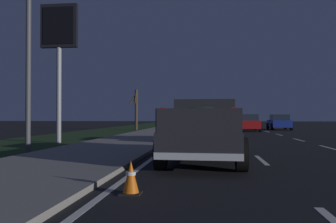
{
  "coord_description": "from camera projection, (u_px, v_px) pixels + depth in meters",
  "views": [
    {
      "loc": [
        -0.13,
        3.35,
        1.35
      ],
      "look_at": [
        11.42,
        4.69,
        1.51
      ],
      "focal_mm": 37.83,
      "sensor_mm": 36.0,
      "label": 1
    }
  ],
  "objects": [
    {
      "name": "bare_tree_far",
      "position": [
        136.0,
        108.0,
        34.93
      ],
      "size": [
        1.85,
        0.91,
        4.0
      ],
      "color": "#423323",
      "rests_on": "ground"
    },
    {
      "name": "lane_markings",
      "position": [
        213.0,
        132.0,
        30.15
      ],
      "size": [
        108.29,
        7.04,
        0.01
      ],
      "color": "silver",
      "rests_on": "ground"
    },
    {
      "name": "street_light_near",
      "position": [
        37.0,
        28.0,
        12.52
      ],
      "size": [
        0.36,
        1.97,
        7.36
      ],
      "color": "#4C4C51",
      "rests_on": "ground"
    },
    {
      "name": "gas_price_sign",
      "position": [
        59.0,
        38.0,
        17.82
      ],
      "size": [
        0.27,
        1.9,
        7.01
      ],
      "color": "#99999E",
      "rests_on": "ground"
    },
    {
      "name": "sedan_blue",
      "position": [
        279.0,
        122.0,
        35.43
      ],
      "size": [
        4.45,
        2.11,
        1.54
      ],
      "color": "navy",
      "rests_on": "ground"
    },
    {
      "name": "pickup_truck",
      "position": [
        204.0,
        129.0,
        10.58
      ],
      "size": [
        5.49,
        2.4,
        1.87
      ],
      "color": "#232328",
      "rests_on": "ground"
    },
    {
      "name": "sedan_tan",
      "position": [
        208.0,
        128.0,
        17.69
      ],
      "size": [
        4.44,
        2.08,
        1.54
      ],
      "color": "#9E845B",
      "rests_on": "ground"
    },
    {
      "name": "traffic_cone_near",
      "position": [
        131.0,
        178.0,
        6.11
      ],
      "size": [
        0.36,
        0.36,
        0.58
      ],
      "color": "black",
      "rests_on": "ground"
    },
    {
      "name": "sidewalk_shoulder",
      "position": [
        156.0,
        133.0,
        27.41
      ],
      "size": [
        108.0,
        4.0,
        0.12
      ],
      "primitive_type": "cube",
      "color": "gray",
      "rests_on": "ground"
    },
    {
      "name": "grass_verge",
      "position": [
        93.0,
        133.0,
        27.98
      ],
      "size": [
        108.0,
        6.0,
        0.01
      ],
      "primitive_type": "cube",
      "color": "#1E3819",
      "rests_on": "ground"
    },
    {
      "name": "sedan_red",
      "position": [
        248.0,
        123.0,
        32.17
      ],
      "size": [
        4.41,
        2.04,
        1.54
      ],
      "color": "maroon",
      "rests_on": "ground"
    },
    {
      "name": "ground",
      "position": [
        254.0,
        134.0,
        26.54
      ],
      "size": [
        144.0,
        144.0,
        0.0
      ],
      "primitive_type": "plane",
      "color": "black"
    }
  ]
}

